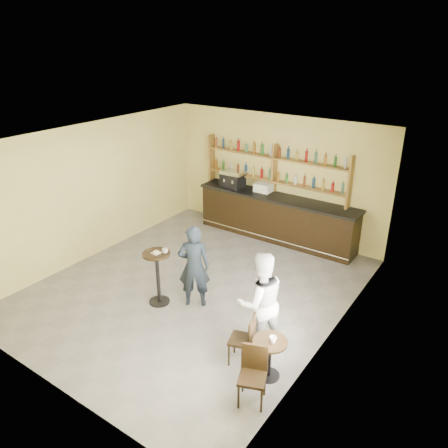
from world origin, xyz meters
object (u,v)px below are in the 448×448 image
Objects in this scene: cafe_table at (269,359)px; pastry_case at (263,188)px; bar_counter at (276,218)px; patron_second at (260,302)px; espresso_machine at (233,179)px; pedestal_table at (158,278)px; chair_west at (241,339)px; chair_south at (252,378)px; man_main at (194,266)px.

pastry_case is at bearing 121.21° from cafe_table.
cafe_table is (2.36, -4.58, -0.25)m from bar_counter.
pastry_case is 0.25× the size of patron_second.
espresso_machine reaches higher than bar_counter.
pedestal_table is 0.62× the size of patron_second.
chair_south is (0.60, -0.65, 0.01)m from chair_west.
pedestal_table is (-0.07, -4.01, -0.76)m from pastry_case.
pedestal_table is at bearing -2.27° from man_main.
man_main is at bearing -60.93° from espresso_machine.
pastry_case reaches higher than pedestal_table.
espresso_machine is at bearing -162.05° from chair_west.
bar_counter is 5.72m from chair_south.
pedestal_table is 1.27× the size of chair_west.
man_main is at bearing 157.02° from cafe_table.
espresso_machine is at bearing 104.44° from chair_south.
bar_counter is at bearing 6.48° from espresso_machine.
pastry_case is at bearing -114.11° from man_main.
pedestal_table is (0.89, -4.01, -0.85)m from espresso_machine.
pastry_case is 0.40× the size of pedestal_table.
man_main is (0.14, -3.64, 0.27)m from bar_counter.
patron_second is at bearing 159.09° from chair_west.
chair_south is at bearing 63.89° from patron_second.
pastry_case is 4.08m from pedestal_table.
man_main is 2.49× the size of cafe_table.
pedestal_table is 0.65× the size of man_main.
pastry_case reaches higher than chair_south.
cafe_table is 0.76× the size of chair_south.
espresso_machine is at bearing -100.20° from man_main.
bar_counter is at bearing -117.57° from patron_second.
pedestal_table is 2.36m from chair_west.
chair_west is (2.30, -0.52, -0.12)m from pedestal_table.
man_main is at bearing -87.78° from bar_counter.
espresso_machine is 0.34× the size of patron_second.
patron_second is (-0.52, 0.56, 0.56)m from cafe_table.
man_main reaches higher than espresso_machine.
chair_south is (3.79, -5.18, -0.95)m from espresso_machine.
man_main reaches higher than pedestal_table.
cafe_table is 0.61m from chair_south.
pedestal_table is 2.36m from patron_second.
pastry_case is at bearing 6.48° from espresso_machine.
bar_counter reaches higher than pedestal_table.
espresso_machine is 3.98m from man_main.
patron_second is (1.70, -0.38, 0.04)m from man_main.
patron_second is at bearing -44.87° from espresso_machine.
espresso_machine is at bearing 178.57° from pastry_case.
espresso_machine reaches higher than pedestal_table.
chair_south is at bearing -62.82° from pastry_case.
chair_south reaches higher than cafe_table.
pedestal_table is 1.63× the size of cafe_table.
espresso_machine is 0.96m from pastry_case.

